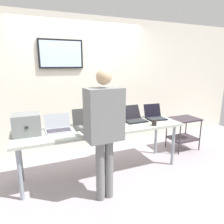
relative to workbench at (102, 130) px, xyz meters
The scene contains 12 objects.
ground 0.73m from the workbench, ahead, with size 8.00×8.00×0.04m, color #9F949C.
back_wall 1.28m from the workbench, 90.43° to the left, with size 8.00×0.11×2.61m.
workbench is the anchor object (origin of this frame).
equipment_box 1.09m from the workbench, behind, with size 0.36×0.32×0.29m.
laptop_station_0 0.67m from the workbench, behind, with size 0.37×0.27×0.23m.
laptop_station_1 0.29m from the workbench, 154.05° to the left, with size 0.35×0.33×0.27m.
laptop_station_2 0.24m from the workbench, 31.06° to the left, with size 0.35×0.32×0.24m.
laptop_station_3 0.65m from the workbench, 11.70° to the left, with size 0.36×0.38×0.24m.
laptop_station_4 1.05m from the workbench, ahead, with size 0.35×0.34×0.24m.
person 0.72m from the workbench, 108.11° to the right, with size 0.46×0.60×1.66m.
coffee_mug 0.84m from the workbench, 17.55° to the right, with size 0.08×0.08×0.10m.
storage_cart 1.88m from the workbench, ahead, with size 0.56×0.44×0.65m.
Camera 1 is at (-1.04, -2.82, 1.72)m, focal length 32.52 mm.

